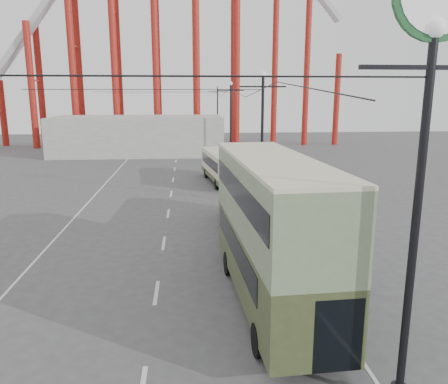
{
  "coord_description": "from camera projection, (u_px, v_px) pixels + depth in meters",
  "views": [
    {
      "loc": [
        0.31,
        -12.34,
        7.71
      ],
      "look_at": [
        2.13,
        8.83,
        3.0
      ],
      "focal_mm": 35.0,
      "sensor_mm": 36.0,
      "label": 1
    }
  ],
  "objects": [
    {
      "name": "ground",
      "position": [
        180.0,
        348.0,
        13.64
      ],
      "size": [
        160.0,
        160.0,
        0.0
      ],
      "primitive_type": "plane",
      "color": "#48484A",
      "rests_on": "ground"
    },
    {
      "name": "road_markings",
      "position": [
        172.0,
        200.0,
        32.73
      ],
      "size": [
        12.52,
        120.0,
        0.01
      ],
      "color": "silver",
      "rests_on": "ground"
    },
    {
      "name": "lamp_post_near",
      "position": [
        429.0,
        88.0,
        9.49
      ],
      "size": [
        3.2,
        0.44,
        10.8
      ],
      "color": "black",
      "rests_on": "ground"
    },
    {
      "name": "lamp_post_mid",
      "position": [
        262.0,
        140.0,
        30.61
      ],
      "size": [
        3.2,
        0.44,
        9.32
      ],
      "color": "black",
      "rests_on": "ground"
    },
    {
      "name": "lamp_post_far",
      "position": [
        231.0,
        121.0,
        52.01
      ],
      "size": [
        3.2,
        0.44,
        9.32
      ],
      "color": "black",
      "rests_on": "ground"
    },
    {
      "name": "lamp_post_distant",
      "position": [
        217.0,
        114.0,
        73.41
      ],
      "size": [
        3.2,
        0.44,
        9.32
      ],
      "color": "black",
      "rests_on": "ground"
    },
    {
      "name": "fairground_shed",
      "position": [
        139.0,
        135.0,
        58.32
      ],
      "size": [
        22.0,
        10.0,
        5.0
      ],
      "primitive_type": "cube",
      "color": "#999A95",
      "rests_on": "ground"
    },
    {
      "name": "double_decker_bus",
      "position": [
        272.0,
        224.0,
        15.91
      ],
      "size": [
        3.14,
        10.49,
        5.57
      ],
      "rotation": [
        0.0,
        0.0,
        0.05
      ],
      "color": "#363E21",
      "rests_on": "ground"
    },
    {
      "name": "single_decker_green",
      "position": [
        246.0,
        207.0,
        24.31
      ],
      "size": [
        2.96,
        10.32,
        2.88
      ],
      "rotation": [
        0.0,
        0.0,
        -0.06
      ],
      "color": "#6C7E5C",
      "rests_on": "ground"
    },
    {
      "name": "single_decker_cream",
      "position": [
        222.0,
        165.0,
        39.18
      ],
      "size": [
        3.32,
        9.13,
        2.77
      ],
      "rotation": [
        0.0,
        0.0,
        0.12
      ],
      "color": "beige",
      "rests_on": "ground"
    },
    {
      "name": "pedestrian",
      "position": [
        231.0,
        215.0,
        25.1
      ],
      "size": [
        0.84,
        0.71,
        1.96
      ],
      "primitive_type": "imported",
      "rotation": [
        0.0,
        0.0,
        3.54
      ],
      "color": "black",
      "rests_on": "ground"
    }
  ]
}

